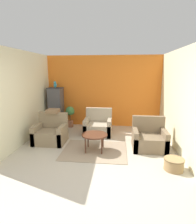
% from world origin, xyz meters
% --- Properties ---
extents(ground_plane, '(20.00, 20.00, 0.00)m').
position_xyz_m(ground_plane, '(0.00, 0.00, 0.00)').
color(ground_plane, beige).
rests_on(ground_plane, ground).
extents(wall_back_accent, '(4.31, 0.06, 2.62)m').
position_xyz_m(wall_back_accent, '(0.00, 3.64, 1.31)').
color(wall_back_accent, orange).
rests_on(wall_back_accent, ground_plane).
extents(wall_left, '(0.06, 3.61, 2.62)m').
position_xyz_m(wall_left, '(-2.13, 1.81, 1.31)').
color(wall_left, beige).
rests_on(wall_left, ground_plane).
extents(wall_right, '(0.06, 3.61, 2.62)m').
position_xyz_m(wall_right, '(2.13, 1.81, 1.31)').
color(wall_right, beige).
rests_on(wall_right, ground_plane).
extents(area_rug, '(1.66, 1.38, 0.01)m').
position_xyz_m(area_rug, '(-0.03, 1.22, 0.01)').
color(area_rug, gray).
rests_on(area_rug, ground_plane).
extents(coffee_table, '(0.66, 0.66, 0.46)m').
position_xyz_m(coffee_table, '(-0.03, 1.22, 0.41)').
color(coffee_table, '#512D1E').
rests_on(coffee_table, ground_plane).
extents(armchair_left, '(0.87, 0.76, 0.84)m').
position_xyz_m(armchair_left, '(-1.38, 1.69, 0.27)').
color(armchair_left, '#8E7A5B').
rests_on(armchair_left, ground_plane).
extents(armchair_right, '(0.87, 0.76, 0.84)m').
position_xyz_m(armchair_right, '(1.41, 1.54, 0.27)').
color(armchair_right, '#7A664C').
rests_on(armchair_right, ground_plane).
extents(armchair_middle, '(0.87, 0.76, 0.84)m').
position_xyz_m(armchair_middle, '(-0.08, 2.56, 0.27)').
color(armchair_middle, tan).
rests_on(armchair_middle, ground_plane).
extents(birdcage, '(0.49, 0.49, 1.47)m').
position_xyz_m(birdcage, '(-1.72, 3.25, 0.73)').
color(birdcage, '#353539').
rests_on(birdcage, ground_plane).
extents(parrot, '(0.11, 0.19, 0.23)m').
position_xyz_m(parrot, '(-1.72, 3.26, 1.57)').
color(parrot, teal).
rests_on(parrot, birdcage).
extents(potted_plant, '(0.36, 0.32, 0.78)m').
position_xyz_m(potted_plant, '(-1.21, 3.27, 0.51)').
color(potted_plant, brown).
rests_on(potted_plant, ground_plane).
extents(wicker_basket, '(0.42, 0.42, 0.25)m').
position_xyz_m(wicker_basket, '(1.76, 0.43, 0.14)').
color(wicker_basket, '#A37F51').
rests_on(wicker_basket, ground_plane).
extents(throw_pillow, '(0.35, 0.35, 0.10)m').
position_xyz_m(throw_pillow, '(-1.38, 1.96, 0.89)').
color(throw_pillow, '#846647').
rests_on(throw_pillow, armchair_left).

